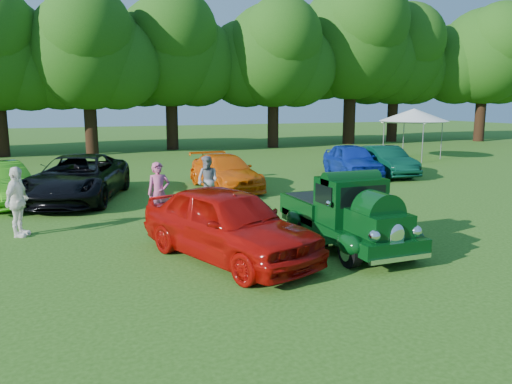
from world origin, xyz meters
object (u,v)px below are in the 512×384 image
object	(u,v)px
spectator_grey	(208,181)
red_convertible	(228,223)
back_car_green	(385,161)
canopy_tent	(414,115)
spectator_pink	(159,193)
back_car_blue	(352,160)
back_car_black	(78,178)
back_car_orange	(225,172)
spectator_white	(17,202)
hero_pickup	(345,216)

from	to	relation	value
spectator_grey	red_convertible	bearing A→B (deg)	-44.11
back_car_green	canopy_tent	size ratio (longest dim) A/B	0.78
spectator_pink	back_car_blue	bearing A→B (deg)	29.54
back_car_black	canopy_tent	world-z (taller)	canopy_tent
back_car_black	spectator_pink	world-z (taller)	spectator_pink
back_car_orange	back_car_blue	world-z (taller)	back_car_blue
spectator_grey	spectator_white	bearing A→B (deg)	-102.33
spectator_grey	back_car_black	bearing A→B (deg)	-152.98
back_car_blue	spectator_white	world-z (taller)	spectator_white
back_car_black	back_car_green	distance (m)	13.38
spectator_white	hero_pickup	bearing A→B (deg)	-95.60
hero_pickup	back_car_black	world-z (taller)	hero_pickup
spectator_white	red_convertible	bearing A→B (deg)	-108.50
back_car_blue	back_car_green	distance (m)	1.64
spectator_pink	canopy_tent	size ratio (longest dim) A/B	0.33
red_convertible	spectator_white	distance (m)	5.66
back_car_black	back_car_blue	bearing A→B (deg)	24.84
back_car_orange	back_car_blue	distance (m)	6.37
canopy_tent	back_car_black	bearing A→B (deg)	-162.30
canopy_tent	spectator_pink	bearing A→B (deg)	-148.47
back_car_black	back_car_orange	world-z (taller)	back_car_black
red_convertible	back_car_orange	bearing A→B (deg)	52.03
spectator_white	canopy_tent	distance (m)	22.79
back_car_blue	spectator_grey	distance (m)	8.60
back_car_green	canopy_tent	bearing A→B (deg)	50.11
back_car_orange	canopy_tent	bearing A→B (deg)	19.60
back_car_orange	canopy_tent	world-z (taller)	canopy_tent
back_car_orange	spectator_white	world-z (taller)	spectator_white
spectator_pink	spectator_grey	size ratio (longest dim) A/B	1.07
back_car_orange	spectator_white	size ratio (longest dim) A/B	2.55
red_convertible	canopy_tent	bearing A→B (deg)	20.74
red_convertible	back_car_blue	world-z (taller)	red_convertible
hero_pickup	spectator_white	size ratio (longest dim) A/B	2.38
back_car_black	back_car_blue	size ratio (longest dim) A/B	1.29
hero_pickup	spectator_grey	xyz separation A→B (m)	(-1.71, 5.72, 0.09)
back_car_black	canopy_tent	distance (m)	19.70
red_convertible	back_car_blue	distance (m)	12.91
red_convertible	back_car_black	size ratio (longest dim) A/B	0.82
hero_pickup	canopy_tent	distance (m)	19.23
back_car_blue	spectator_pink	distance (m)	11.26
back_car_orange	spectator_grey	distance (m)	3.09
red_convertible	spectator_pink	xyz separation A→B (m)	(-0.79, 3.68, 0.08)
red_convertible	canopy_tent	world-z (taller)	canopy_tent
red_convertible	canopy_tent	distance (m)	21.24
back_car_blue	spectator_grey	xyz separation A→B (m)	(-7.78, -3.65, 0.07)
back_car_green	spectator_grey	size ratio (longest dim) A/B	2.51
hero_pickup	spectator_grey	size ratio (longest dim) A/B	2.61
back_car_green	spectator_white	size ratio (longest dim) A/B	2.29
back_car_blue	back_car_orange	bearing A→B (deg)	-158.85
back_car_orange	spectator_grey	xyz separation A→B (m)	(-1.48, -2.71, 0.15)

